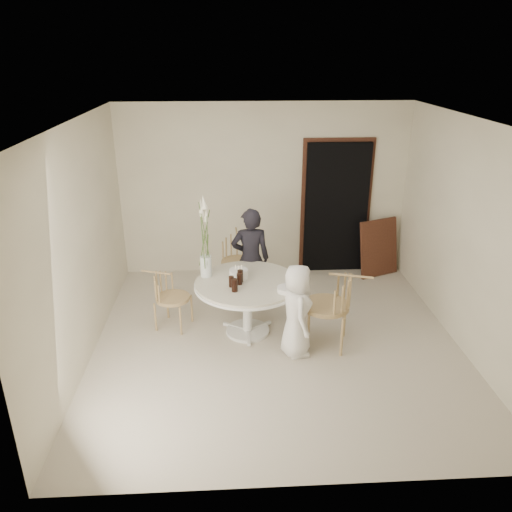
{
  "coord_description": "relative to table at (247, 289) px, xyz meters",
  "views": [
    {
      "loc": [
        -0.56,
        -5.36,
        3.41
      ],
      "look_at": [
        -0.24,
        0.3,
        1.05
      ],
      "focal_mm": 35.0,
      "sensor_mm": 36.0,
      "label": 1
    }
  ],
  "objects": [
    {
      "name": "picture_frame",
      "position": [
        2.18,
        1.7,
        -0.16
      ],
      "size": [
        0.72,
        0.46,
        0.91
      ],
      "primitive_type": "cube",
      "rotation": [
        -0.17,
        0.0,
        0.4
      ],
      "color": "#542C1C",
      "rests_on": "ground"
    },
    {
      "name": "room_shell",
      "position": [
        0.35,
        -0.25,
        1.0
      ],
      "size": [
        4.5,
        4.5,
        4.5
      ],
      "color": "silver",
      "rests_on": "ground"
    },
    {
      "name": "cola_tumbler_a",
      "position": [
        -0.1,
        -0.08,
        0.19
      ],
      "size": [
        0.08,
        0.08,
        0.15
      ],
      "primitive_type": "cylinder",
      "rotation": [
        0.0,
        0.0,
        0.13
      ],
      "color": "black",
      "rests_on": "table"
    },
    {
      "name": "ground",
      "position": [
        0.35,
        -0.25,
        -0.62
      ],
      "size": [
        4.5,
        4.5,
        0.0
      ],
      "primitive_type": "plane",
      "color": "beige",
      "rests_on": "ground"
    },
    {
      "name": "plate_stack",
      "position": [
        0.45,
        -0.31,
        0.14
      ],
      "size": [
        0.3,
        0.3,
        0.06
      ],
      "primitive_type": "cylinder",
      "rotation": [
        0.0,
        0.0,
        -0.43
      ],
      "color": "white",
      "rests_on": "table"
    },
    {
      "name": "chair_far",
      "position": [
        -0.1,
        1.32,
        -0.05
      ],
      "size": [
        0.5,
        0.54,
        0.87
      ],
      "rotation": [
        0.0,
        0.0,
        0.04
      ],
      "color": "tan",
      "rests_on": "ground"
    },
    {
      "name": "table",
      "position": [
        0.0,
        0.0,
        0.0
      ],
      "size": [
        1.33,
        1.33,
        0.73
      ],
      "color": "white",
      "rests_on": "ground"
    },
    {
      "name": "door_trim",
      "position": [
        1.5,
        1.98,
        0.49
      ],
      "size": [
        1.12,
        0.03,
        2.22
      ],
      "primitive_type": "cube",
      "color": "#542C1C",
      "rests_on": "ground"
    },
    {
      "name": "cola_tumbler_d",
      "position": [
        -0.09,
        -0.01,
        0.19
      ],
      "size": [
        0.09,
        0.09,
        0.15
      ],
      "primitive_type": "cylinder",
      "rotation": [
        0.0,
        0.0,
        -0.22
      ],
      "color": "black",
      "rests_on": "table"
    },
    {
      "name": "cola_tumbler_c",
      "position": [
        -0.2,
        -0.14,
        0.18
      ],
      "size": [
        0.07,
        0.07,
        0.14
      ],
      "primitive_type": "cylinder",
      "rotation": [
        0.0,
        0.0,
        0.13
      ],
      "color": "black",
      "rests_on": "table"
    },
    {
      "name": "chair_right",
      "position": [
        1.07,
        -0.36,
        0.02
      ],
      "size": [
        0.68,
        0.65,
        0.98
      ],
      "rotation": [
        0.0,
        0.0,
        -1.86
      ],
      "color": "tan",
      "rests_on": "ground"
    },
    {
      "name": "chair_left",
      "position": [
        -1.07,
        0.24,
        -0.12
      ],
      "size": [
        0.55,
        0.52,
        0.77
      ],
      "rotation": [
        0.0,
        0.0,
        1.22
      ],
      "color": "tan",
      "rests_on": "ground"
    },
    {
      "name": "girl",
      "position": [
        0.07,
        0.71,
        0.11
      ],
      "size": [
        0.55,
        0.37,
        1.46
      ],
      "primitive_type": "imported",
      "rotation": [
        0.0,
        0.0,
        3.18
      ],
      "color": "black",
      "rests_on": "ground"
    },
    {
      "name": "boy",
      "position": [
        0.56,
        -0.51,
        -0.04
      ],
      "size": [
        0.41,
        0.59,
        1.15
      ],
      "primitive_type": "imported",
      "rotation": [
        0.0,
        0.0,
        1.65
      ],
      "color": "white",
      "rests_on": "ground"
    },
    {
      "name": "cola_tumbler_b",
      "position": [
        -0.16,
        -0.27,
        0.19
      ],
      "size": [
        0.09,
        0.09,
        0.16
      ],
      "primitive_type": "cylinder",
      "rotation": [
        0.0,
        0.0,
        0.17
      ],
      "color": "black",
      "rests_on": "table"
    },
    {
      "name": "doorway",
      "position": [
        1.5,
        1.94,
        0.43
      ],
      "size": [
        1.0,
        0.1,
        2.1
      ],
      "primitive_type": "cube",
      "color": "black",
      "rests_on": "ground"
    },
    {
      "name": "flower_vase",
      "position": [
        -0.52,
        0.19,
        0.53
      ],
      "size": [
        0.15,
        0.15,
        1.08
      ],
      "rotation": [
        0.0,
        0.0,
        -0.1
      ],
      "color": "silver",
      "rests_on": "table"
    },
    {
      "name": "birthday_cake",
      "position": [
        -0.11,
        0.11,
        0.17
      ],
      "size": [
        0.24,
        0.24,
        0.16
      ],
      "rotation": [
        0.0,
        0.0,
        0.15
      ],
      "color": "silver",
      "rests_on": "table"
    }
  ]
}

